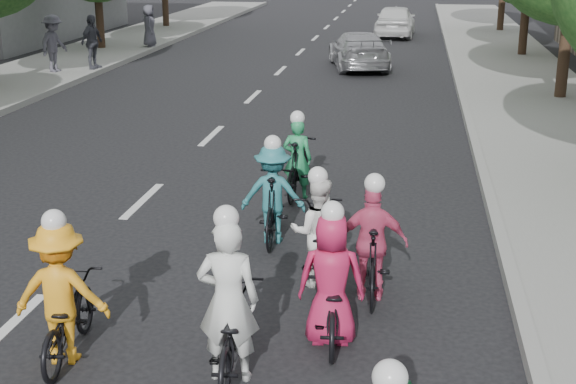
% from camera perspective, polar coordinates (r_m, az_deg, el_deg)
% --- Properties ---
extents(ground, '(120.00, 120.00, 0.00)m').
position_cam_1_polar(ground, '(10.17, -19.47, -9.29)').
color(ground, black).
rests_on(ground, ground).
extents(sidewalk_right, '(4.00, 80.00, 0.15)m').
position_cam_1_polar(sidewalk_right, '(18.74, 19.03, 3.14)').
color(sidewalk_right, gray).
rests_on(sidewalk_right, ground).
extents(curb_right, '(0.18, 80.00, 0.18)m').
position_cam_1_polar(curb_right, '(18.49, 13.08, 3.51)').
color(curb_right, '#999993').
rests_on(curb_right, ground).
extents(cyclist_0, '(0.75, 1.77, 1.91)m').
position_cam_1_polar(cyclist_0, '(8.48, -4.13, -9.18)').
color(cyclist_0, black).
rests_on(cyclist_0, ground).
extents(cyclist_2, '(1.08, 1.73, 1.74)m').
position_cam_1_polar(cyclist_2, '(9.09, -15.67, -7.73)').
color(cyclist_2, black).
rests_on(cyclist_2, ground).
extents(cyclist_3, '(0.91, 1.69, 1.67)m').
position_cam_1_polar(cyclist_3, '(10.30, 6.04, -4.24)').
color(cyclist_3, black).
rests_on(cyclist_3, ground).
extents(cyclist_4, '(0.80, 1.73, 1.70)m').
position_cam_1_polar(cyclist_4, '(9.18, 3.12, -7.16)').
color(cyclist_4, black).
rests_on(cyclist_4, ground).
extents(cyclist_5, '(0.60, 1.79, 1.58)m').
position_cam_1_polar(cyclist_5, '(14.29, 0.71, 1.94)').
color(cyclist_5, black).
rests_on(cyclist_5, ground).
extents(cyclist_6, '(0.91, 1.99, 1.63)m').
position_cam_1_polar(cyclist_6, '(10.68, 2.13, -3.50)').
color(cyclist_6, black).
rests_on(cyclist_6, ground).
extents(cyclist_7, '(1.01, 1.81, 1.67)m').
position_cam_1_polar(cyclist_7, '(12.15, -1.03, -0.56)').
color(cyclist_7, black).
rests_on(cyclist_7, ground).
extents(follow_car_lead, '(2.73, 4.80, 1.31)m').
position_cam_1_polar(follow_car_lead, '(29.18, 5.05, 10.03)').
color(follow_car_lead, '#A5A6AA').
rests_on(follow_car_lead, ground).
extents(follow_car_trail, '(1.94, 4.49, 1.51)m').
position_cam_1_polar(follow_car_trail, '(39.24, 7.64, 11.99)').
color(follow_car_trail, white).
rests_on(follow_car_trail, ground).
extents(spectator_0, '(0.94, 1.34, 1.89)m').
position_cam_1_polar(spectator_0, '(28.47, -16.33, 10.11)').
color(spectator_0, '#504E5B').
rests_on(spectator_0, sidewalk_left).
extents(spectator_1, '(0.69, 1.16, 1.84)m').
position_cam_1_polar(spectator_1, '(28.73, -13.76, 10.32)').
color(spectator_1, '#464752').
rests_on(spectator_1, sidewalk_left).
extents(spectator_2, '(0.77, 0.96, 1.72)m').
position_cam_1_polar(spectator_2, '(34.47, -9.84, 11.57)').
color(spectator_2, '#4F4E5B').
rests_on(spectator_2, sidewalk_left).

